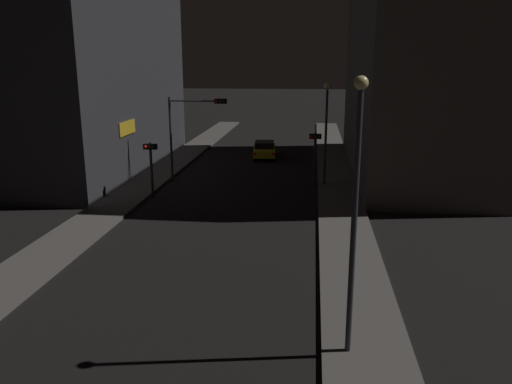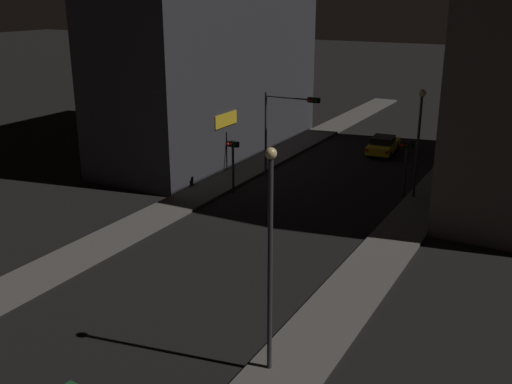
{
  "view_description": "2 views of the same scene",
  "coord_description": "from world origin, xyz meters",
  "px_view_note": "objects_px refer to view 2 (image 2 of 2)",
  "views": [
    {
      "loc": [
        4.67,
        -0.11,
        8.06
      ],
      "look_at": [
        2.28,
        21.01,
        2.52
      ],
      "focal_mm": 35.53,
      "sensor_mm": 36.0,
      "label": 1
    },
    {
      "loc": [
        13.58,
        -2.57,
        12.03
      ],
      "look_at": [
        0.32,
        21.97,
        2.75
      ],
      "focal_mm": 42.26,
      "sensor_mm": 36.0,
      "label": 2
    }
  ],
  "objects_px": {
    "far_car": "(383,145)",
    "street_lamp_far_block": "(419,128)",
    "traffic_light_right_kerb": "(406,157)",
    "traffic_light_overhead": "(285,119)",
    "street_lamp_near_block": "(270,247)",
    "traffic_light_left_kerb": "(233,155)"
  },
  "relations": [
    {
      "from": "traffic_light_overhead",
      "to": "street_lamp_far_block",
      "type": "height_order",
      "value": "street_lamp_far_block"
    },
    {
      "from": "traffic_light_left_kerb",
      "to": "traffic_light_overhead",
      "type": "bearing_deg",
      "value": 72.31
    },
    {
      "from": "traffic_light_overhead",
      "to": "traffic_light_right_kerb",
      "type": "bearing_deg",
      "value": -0.61
    },
    {
      "from": "street_lamp_near_block",
      "to": "street_lamp_far_block",
      "type": "bearing_deg",
      "value": 90.9
    },
    {
      "from": "street_lamp_far_block",
      "to": "traffic_light_left_kerb",
      "type": "bearing_deg",
      "value": -158.19
    },
    {
      "from": "far_car",
      "to": "traffic_light_left_kerb",
      "type": "relative_size",
      "value": 1.35
    },
    {
      "from": "far_car",
      "to": "traffic_light_right_kerb",
      "type": "bearing_deg",
      "value": -65.98
    },
    {
      "from": "traffic_light_left_kerb",
      "to": "traffic_light_right_kerb",
      "type": "distance_m",
      "value": 10.6
    },
    {
      "from": "far_car",
      "to": "street_lamp_far_block",
      "type": "bearing_deg",
      "value": -63.19
    },
    {
      "from": "traffic_light_overhead",
      "to": "street_lamp_far_block",
      "type": "xyz_separation_m",
      "value": [
        8.93,
        -0.28,
        0.36
      ]
    },
    {
      "from": "far_car",
      "to": "traffic_light_overhead",
      "type": "distance_m",
      "value": 10.77
    },
    {
      "from": "street_lamp_near_block",
      "to": "traffic_light_left_kerb",
      "type": "bearing_deg",
      "value": 124.08
    },
    {
      "from": "traffic_light_right_kerb",
      "to": "street_lamp_near_block",
      "type": "bearing_deg",
      "value": -87.22
    },
    {
      "from": "traffic_light_right_kerb",
      "to": "street_lamp_far_block",
      "type": "bearing_deg",
      "value": -15.83
    },
    {
      "from": "traffic_light_overhead",
      "to": "traffic_light_left_kerb",
      "type": "height_order",
      "value": "traffic_light_overhead"
    },
    {
      "from": "street_lamp_near_block",
      "to": "street_lamp_far_block",
      "type": "distance_m",
      "value": 19.87
    },
    {
      "from": "traffic_light_left_kerb",
      "to": "street_lamp_far_block",
      "type": "xyz_separation_m",
      "value": [
        10.33,
        4.14,
        2.0
      ]
    },
    {
      "from": "far_car",
      "to": "traffic_light_overhead",
      "type": "xyz_separation_m",
      "value": [
        -4.04,
        -9.4,
        3.36
      ]
    },
    {
      "from": "traffic_light_right_kerb",
      "to": "traffic_light_overhead",
      "type": "bearing_deg",
      "value": 179.39
    },
    {
      "from": "far_car",
      "to": "traffic_light_left_kerb",
      "type": "bearing_deg",
      "value": -111.51
    },
    {
      "from": "street_lamp_near_block",
      "to": "street_lamp_far_block",
      "type": "relative_size",
      "value": 1.15
    },
    {
      "from": "traffic_light_overhead",
      "to": "street_lamp_far_block",
      "type": "distance_m",
      "value": 8.94
    }
  ]
}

